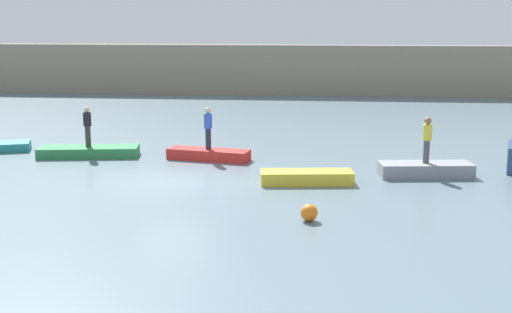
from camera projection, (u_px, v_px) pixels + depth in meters
name	position (u px, v px, depth m)	size (l,w,h in m)	color
ground_plane	(174.00, 182.00, 23.07)	(120.00, 120.00, 0.00)	slate
embankment_wall	(253.00, 70.00, 48.92)	(80.00, 1.20, 3.61)	gray
rowboat_green	(89.00, 151.00, 27.27)	(4.00, 1.23, 0.41)	#2D7F47
rowboat_red	(209.00, 154.00, 26.62)	(3.28, 0.90, 0.43)	red
rowboat_yellow	(306.00, 177.00, 22.83)	(3.13, 0.98, 0.43)	gold
rowboat_grey	(425.00, 170.00, 23.86)	(3.27, 1.09, 0.49)	gray
person_yellow_shirt	(427.00, 137.00, 23.63)	(0.32, 0.32, 1.64)	#4C4C56
person_blue_shirt	(208.00, 126.00, 26.38)	(0.32, 0.32, 1.68)	#232838
person_dark_shirt	(87.00, 125.00, 27.05)	(0.32, 0.32, 1.63)	#38332D
mooring_buoy	(309.00, 213.00, 18.59)	(0.49, 0.49, 0.49)	orange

